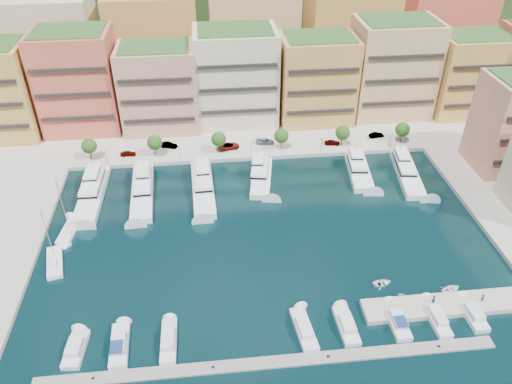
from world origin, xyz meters
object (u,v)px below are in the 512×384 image
Objects in this scene: cruiser_9 at (473,315)px; car_5 at (376,135)px; car_1 at (169,145)px; tender_2 at (451,289)px; tree_0 at (89,146)px; lamppost_4 at (390,138)px; yacht_3 at (261,175)px; tender_0 at (382,283)px; cruiser_7 at (397,321)px; yacht_6 at (406,170)px; cruiser_6 at (346,326)px; yacht_1 at (143,189)px; car_0 at (128,153)px; yacht_2 at (203,184)px; cruiser_0 at (76,349)px; car_3 at (265,141)px; cruiser_1 at (119,346)px; cruiser_5 at (304,330)px; tree_5 at (403,130)px; tree_3 at (281,136)px; person_0 at (434,299)px; lamppost_1 at (179,149)px; person_1 at (482,297)px; cruiser_2 at (169,341)px; car_4 at (332,142)px; lamppost_3 at (321,141)px; tree_2 at (219,139)px; car_2 at (229,146)px; sailboat_1 at (55,263)px; sailboat_2 at (69,231)px; lamppost_2 at (251,145)px; cruiser_8 at (436,318)px; yacht_5 at (358,169)px; tree_1 at (155,143)px; yacht_0 at (93,190)px.

car_5 is (2.21, 61.38, 1.12)m from cruiser_9.
tender_2 is at bearing -119.52° from car_1.
tree_0 is 76.04m from lamppost_4.
yacht_3 is 4.82× the size of tender_0.
yacht_6 is at bearing 68.28° from cruiser_7.
cruiser_6 is 21.93m from cruiser_9.
yacht_1 reaches higher than car_0.
cruiser_0 is (-20.97, -43.42, -0.66)m from yacht_2.
cruiser_0 is 1.51× the size of car_3.
tender_0 is at bearing 11.14° from cruiser_1.
car_0 is (-34.19, 58.81, 1.12)m from cruiser_5.
tree_3 is at bearing 180.00° from tree_5.
yacht_6 is at bearing 34.98° from cruiser_1.
tree_3 is at bearing 3.36° from person_0.
car_1 is at bearing 115.62° from lamppost_1.
cruiser_9 is (13.26, 0.03, -0.02)m from cruiser_7.
cruiser_2 is at bearing -9.63° from person_1.
tender_0 is 0.88× the size of car_4.
tree_0 reaches higher than lamppost_1.
lamppost_3 reaches higher than cruiser_0.
tender_2 is 0.76× the size of car_3.
tree_2 reaches higher than car_2.
cruiser_0 is at bearing -10.22° from person_1.
tender_0 is 16.85m from person_1.
cruiser_1 is at bearing -138.93° from tree_5.
yacht_3 is at bearing 58.63° from cruiser_1.
tender_0 is at bearing 13.31° from cruiser_2.
sailboat_1 is at bearing 136.76° from cruiser_2.
lamppost_4 is at bearing 15.65° from yacht_3.
person_1 is (76.11, -18.51, 1.47)m from sailboat_1.
sailboat_2 is at bearing 52.12° from tender_2.
cruiser_5 is (3.16, -55.80, -3.28)m from lamppost_2.
lamppost_3 reaches higher than car_2.
cruiser_8 is (15.47, -0.00, -0.00)m from cruiser_6.
cruiser_2 is at bearing 129.05° from car_5.
cruiser_5 is 1.64× the size of car_2.
tree_3 is 63.07m from cruiser_9.
lamppost_4 is 0.49× the size of cruiser_1.
tender_0 is (-5.86, -37.05, -0.85)m from yacht_5.
lamppost_1 is 1.14× the size of tender_2.
lamppost_3 reaches higher than person_0.
sailboat_1 reaches higher than yacht_6.
cruiser_7 is at bearing 96.69° from person_0.
lamppost_4 is 1.14× the size of tender_2.
tree_1 reaches higher than cruiser_2.
car_4 is (39.68, 2.90, -2.15)m from lamppost_1.
yacht_6 is (62.92, 0.93, 0.12)m from yacht_1.
yacht_6 is (74.14, 0.56, 0.00)m from yacht_0.
cruiser_6 is at bearing -31.05° from sailboat_2.
cruiser_0 and cruiser_6 have the same top height.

